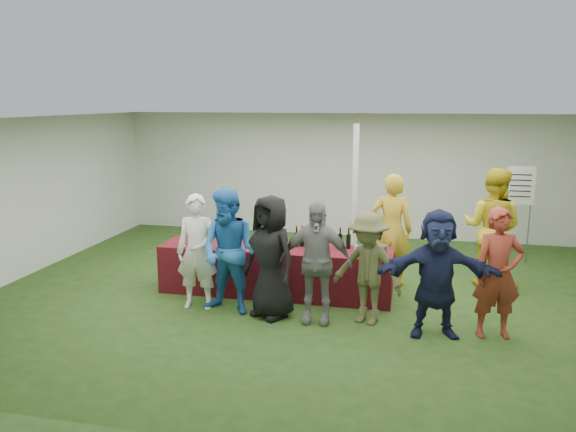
% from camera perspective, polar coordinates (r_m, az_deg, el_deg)
% --- Properties ---
extents(ground, '(60.00, 60.00, 0.00)m').
position_cam_1_polar(ground, '(8.87, 2.53, -7.93)').
color(ground, '#284719').
rests_on(ground, ground).
extents(tent, '(10.00, 10.00, 10.00)m').
position_cam_1_polar(tent, '(9.61, 6.80, 1.87)').
color(tent, white).
rests_on(tent, ground).
extents(serving_table, '(3.60, 0.80, 0.75)m').
position_cam_1_polar(serving_table, '(8.79, -1.28, -5.54)').
color(serving_table, maroon).
rests_on(serving_table, ground).
extents(wine_bottles, '(0.87, 0.13, 0.32)m').
position_cam_1_polar(wine_bottles, '(8.65, 3.31, -2.42)').
color(wine_bottles, black).
rests_on(wine_bottles, serving_table).
extents(wine_glasses, '(2.74, 0.10, 0.16)m').
position_cam_1_polar(wine_glasses, '(8.51, -4.09, -2.74)').
color(wine_glasses, silver).
rests_on(wine_glasses, serving_table).
extents(water_bottle, '(0.07, 0.07, 0.23)m').
position_cam_1_polar(water_bottle, '(8.72, -0.69, -2.41)').
color(water_bottle, silver).
rests_on(water_bottle, serving_table).
extents(bar_towel, '(0.25, 0.18, 0.03)m').
position_cam_1_polar(bar_towel, '(8.50, 8.79, -3.53)').
color(bar_towel, white).
rests_on(bar_towel, serving_table).
extents(dump_bucket, '(0.25, 0.25, 0.18)m').
position_cam_1_polar(dump_bucket, '(8.22, 9.14, -3.54)').
color(dump_bucket, slate).
rests_on(dump_bucket, serving_table).
extents(wine_list_sign, '(0.50, 0.03, 1.80)m').
position_cam_1_polar(wine_list_sign, '(11.09, 22.49, 2.19)').
color(wine_list_sign, slate).
rests_on(wine_list_sign, ground).
extents(staff_pourer, '(0.69, 0.46, 1.84)m').
position_cam_1_polar(staff_pourer, '(9.22, 10.47, -1.39)').
color(staff_pourer, gold).
rests_on(staff_pourer, ground).
extents(staff_back, '(1.15, 1.04, 1.93)m').
position_cam_1_polar(staff_back, '(9.59, 20.01, -1.12)').
color(staff_back, gold).
rests_on(staff_back, ground).
extents(customer_0, '(0.65, 0.46, 1.67)m').
position_cam_1_polar(customer_0, '(8.20, -9.18, -3.60)').
color(customer_0, white).
rests_on(customer_0, ground).
extents(customer_1, '(0.98, 0.83, 1.78)m').
position_cam_1_polar(customer_1, '(7.93, -5.95, -3.63)').
color(customer_1, blue).
rests_on(customer_1, ground).
extents(customer_2, '(1.00, 0.90, 1.72)m').
position_cam_1_polar(customer_2, '(7.76, -1.78, -4.16)').
color(customer_2, black).
rests_on(customer_2, ground).
extents(customer_3, '(1.00, 0.45, 1.68)m').
position_cam_1_polar(customer_3, '(7.58, 2.83, -4.69)').
color(customer_3, gray).
rests_on(customer_3, ground).
extents(customer_4, '(1.13, 0.90, 1.54)m').
position_cam_1_polar(customer_4, '(7.62, 8.11, -5.28)').
color(customer_4, brown).
rests_on(customer_4, ground).
extents(customer_5, '(1.59, 0.72, 1.65)m').
position_cam_1_polar(customer_5, '(7.38, 14.87, -5.68)').
color(customer_5, '#181E40').
rests_on(customer_5, ground).
extents(customer_6, '(0.68, 0.52, 1.68)m').
position_cam_1_polar(customer_6, '(7.57, 20.56, -5.48)').
color(customer_6, maroon).
rests_on(customer_6, ground).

